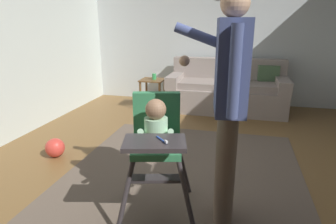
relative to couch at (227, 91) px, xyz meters
The scene contains 9 objects.
ground 2.51m from the couch, 95.48° to the right, with size 6.28×7.51×0.10m, color brown.
wall_far 1.17m from the couch, 114.48° to the left, with size 5.48×0.06×2.71m, color silver.
area_rug 2.41m from the couch, 96.56° to the right, with size 2.30×2.42×0.01m, color brown.
couch is the anchor object (origin of this frame).
high_chair 3.12m from the couch, 96.80° to the right, with size 0.73×0.82×0.95m.
adult_standing 3.09m from the couch, 87.39° to the right, with size 0.55×0.50×1.67m.
toy_ball 2.98m from the couch, 126.34° to the right, with size 0.21×0.21×0.21m, color #D13D33.
side_table 1.28m from the couch, 169.32° to the right, with size 0.40×0.40×0.52m.
sippy_cup 1.28m from the couch, 169.07° to the right, with size 0.07×0.07×0.10m, color green.
Camera 1 is at (0.44, -2.57, 1.45)m, focal length 31.41 mm.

